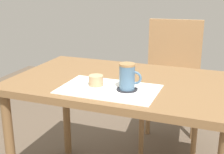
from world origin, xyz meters
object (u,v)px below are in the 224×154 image
pastry (96,80)px  coffee_mug (128,76)px  wooden_chair (172,79)px  pastry_plate (96,86)px  dining_table (123,95)px

pastry → coffee_mug: (0.15, 0.02, 0.03)m
wooden_chair → pastry_plate: size_ratio=6.10×
pastry → pastry_plate: bearing=0.0°
dining_table → pastry: pastry is taller
wooden_chair → pastry_plate: bearing=69.5°
wooden_chair → coffee_mug: 0.90m
pastry_plate → coffee_mug: (0.15, 0.02, 0.06)m
wooden_chair → coffee_mug: (-0.06, -0.86, 0.26)m
pastry → coffee_mug: coffee_mug is taller
coffee_mug → pastry_plate: bearing=-171.1°
pastry_plate → dining_table: bearing=65.1°
pastry → coffee_mug: size_ratio=0.56×
dining_table → pastry: (-0.08, -0.17, 0.12)m
wooden_chair → pastry: (-0.21, -0.88, 0.23)m
dining_table → coffee_mug: 0.22m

